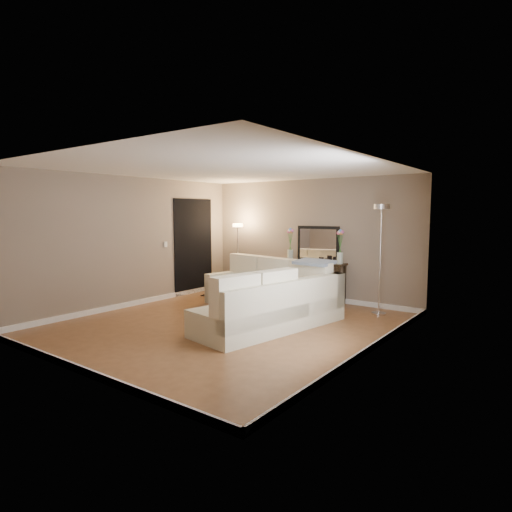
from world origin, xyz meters
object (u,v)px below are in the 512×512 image
Objects in this scene: sectional_sofa at (267,297)px; floor_lamp_lit at (238,244)px; console_table at (310,279)px; floor_lamp_unlit at (381,237)px.

floor_lamp_lit is at bearing 141.07° from sectional_sofa.
sectional_sofa reaches higher than console_table.
floor_lamp_unlit is (3.48, -0.15, 0.29)m from floor_lamp_lit.
floor_lamp_unlit is (1.55, 1.41, 1.07)m from sectional_sofa.
floor_lamp_unlit reaches higher than floor_lamp_lit.
floor_lamp_lit is at bearing -174.51° from console_table.
floor_lamp_unlit is (1.64, -0.32, 0.96)m from console_table.
sectional_sofa is 2.35m from floor_lamp_unlit.
sectional_sofa is 2.29× the size of console_table.
sectional_sofa is at bearing -38.93° from floor_lamp_lit.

